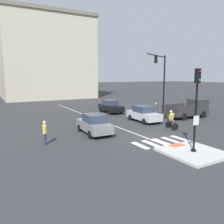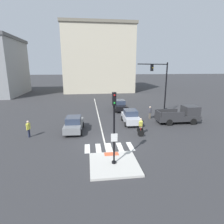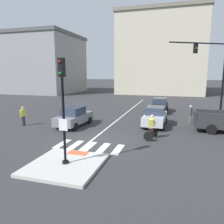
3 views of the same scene
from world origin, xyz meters
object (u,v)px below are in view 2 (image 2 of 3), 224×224
object	(u,v)px
car_grey_westbound_near	(74,124)
pickup_truck_charcoal_cross_right	(181,115)
cyclist	(141,126)
car_silver_eastbound_mid	(131,117)
pedestrian_at_curb_left	(28,128)
signal_pole	(114,122)
pedestrian_waiting_far_side	(150,112)
traffic_light_mast	(161,82)
car_black_eastbound_far	(120,105)

from	to	relation	value
car_grey_westbound_near	pickup_truck_charcoal_cross_right	bearing A→B (deg)	6.56
pickup_truck_charcoal_cross_right	cyclist	world-z (taller)	pickup_truck_charcoal_cross_right
car_silver_eastbound_mid	pedestrian_at_curb_left	distance (m)	11.33
car_silver_eastbound_mid	cyclist	distance (m)	3.97
signal_pole	pedestrian_waiting_far_side	size ratio (longest dim) A/B	2.98
traffic_light_mast	car_grey_westbound_near	distance (m)	13.06
pedestrian_waiting_far_side	cyclist	bearing A→B (deg)	-117.16
car_silver_eastbound_mid	pedestrian_at_curb_left	bearing A→B (deg)	-163.36
pedestrian_waiting_far_side	car_black_eastbound_far	bearing A→B (deg)	119.93
signal_pole	traffic_light_mast	distance (m)	14.97
pedestrian_waiting_far_side	pickup_truck_charcoal_cross_right	bearing A→B (deg)	-34.65
car_black_eastbound_far	car_grey_westbound_near	size ratio (longest dim) A/B	0.99
traffic_light_mast	car_black_eastbound_far	xyz separation A→B (m)	(-4.90, 3.98, -3.94)
pedestrian_waiting_far_side	car_grey_westbound_near	bearing A→B (deg)	-158.97
car_grey_westbound_near	pedestrian_at_curb_left	world-z (taller)	pedestrian_at_curb_left
car_black_eastbound_far	cyclist	distance (m)	10.83
car_silver_eastbound_mid	cyclist	size ratio (longest dim) A/B	2.47
car_silver_eastbound_mid	pedestrian_waiting_far_side	world-z (taller)	pedestrian_waiting_far_side
traffic_light_mast	car_silver_eastbound_mid	world-z (taller)	traffic_light_mast
cyclist	car_silver_eastbound_mid	bearing A→B (deg)	91.58
traffic_light_mast	pickup_truck_charcoal_cross_right	size ratio (longest dim) A/B	1.42
traffic_light_mast	cyclist	size ratio (longest dim) A/B	4.32
pedestrian_at_curb_left	pedestrian_waiting_far_side	size ratio (longest dim) A/B	1.00
pickup_truck_charcoal_cross_right	pedestrian_at_curb_left	distance (m)	17.19
cyclist	pedestrian_waiting_far_side	bearing A→B (deg)	62.84
signal_pole	car_silver_eastbound_mid	xyz separation A→B (m)	(3.39, 9.56, -2.33)
signal_pole	car_silver_eastbound_mid	distance (m)	10.41
car_black_eastbound_far	car_grey_westbound_near	distance (m)	11.09
car_silver_eastbound_mid	pedestrian_waiting_far_side	distance (m)	3.33
traffic_light_mast	pedestrian_at_curb_left	distance (m)	17.21
traffic_light_mast	car_silver_eastbound_mid	size ratio (longest dim) A/B	1.75
car_black_eastbound_far	cyclist	world-z (taller)	cyclist
signal_pole	car_black_eastbound_far	world-z (taller)	signal_pole
car_black_eastbound_far	pickup_truck_charcoal_cross_right	distance (m)	9.77
signal_pole	pickup_truck_charcoal_cross_right	size ratio (longest dim) A/B	0.97
cyclist	pedestrian_waiting_far_side	size ratio (longest dim) A/B	1.01
pedestrian_at_curb_left	car_grey_westbound_near	bearing A→B (deg)	14.89
car_silver_eastbound_mid	car_grey_westbound_near	xyz separation A→B (m)	(-6.62, -2.12, 0.00)
traffic_light_mast	car_grey_westbound_near	world-z (taller)	traffic_light_mast
signal_pole	pedestrian_waiting_far_side	distance (m)	12.97
pedestrian_at_curb_left	cyclist	bearing A→B (deg)	-3.76
car_silver_eastbound_mid	car_grey_westbound_near	world-z (taller)	same
signal_pole	car_grey_westbound_near	distance (m)	8.44
car_silver_eastbound_mid	car_grey_westbound_near	distance (m)	6.95
traffic_light_mast	pedestrian_waiting_far_side	xyz separation A→B (m)	(-1.85, -1.32, -3.77)
pickup_truck_charcoal_cross_right	pedestrian_waiting_far_side	bearing A→B (deg)	145.35
signal_pole	car_grey_westbound_near	size ratio (longest dim) A/B	1.19
cyclist	pickup_truck_charcoal_cross_right	bearing A→B (deg)	28.80
traffic_light_mast	cyclist	xyz separation A→B (m)	(-4.68, -6.84, -3.88)
car_grey_westbound_near	pickup_truck_charcoal_cross_right	world-z (taller)	pickup_truck_charcoal_cross_right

